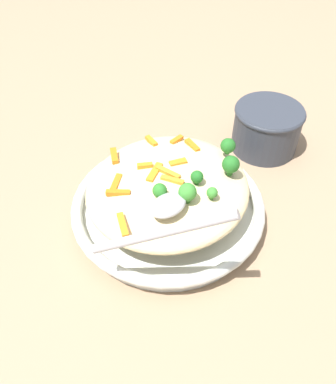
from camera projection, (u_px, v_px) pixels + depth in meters
name	position (u px, v px, depth m)	size (l,w,h in m)	color
ground_plane	(168.00, 217.00, 0.67)	(2.40, 2.40, 0.00)	#9E7F60
serving_bowl	(168.00, 208.00, 0.65)	(0.32, 0.32, 0.04)	silver
pasta_mound	(168.00, 188.00, 0.62)	(0.26, 0.25, 0.06)	beige
carrot_piece_0	(114.00, 156.00, 0.64)	(0.03, 0.01, 0.01)	orange
carrot_piece_1	(116.00, 182.00, 0.59)	(0.03, 0.01, 0.01)	orange
carrot_piece_2	(172.00, 180.00, 0.59)	(0.04, 0.01, 0.01)	orange
carrot_piece_3	(178.00, 162.00, 0.62)	(0.03, 0.01, 0.01)	orange
carrot_piece_4	(151.00, 141.00, 0.66)	(0.03, 0.01, 0.01)	orange
carrot_piece_5	(177.00, 140.00, 0.67)	(0.03, 0.01, 0.01)	orange
carrot_piece_6	(155.00, 172.00, 0.60)	(0.04, 0.01, 0.01)	orange
carrot_piece_7	(192.00, 145.00, 0.66)	(0.03, 0.01, 0.01)	orange
carrot_piece_8	(118.00, 193.00, 0.58)	(0.04, 0.01, 0.01)	orange
carrot_piece_9	(170.00, 171.00, 0.60)	(0.04, 0.01, 0.01)	orange
carrot_piece_10	(123.00, 225.00, 0.54)	(0.04, 0.01, 0.01)	orange
carrot_piece_11	(145.00, 166.00, 0.61)	(0.02, 0.01, 0.01)	orange
broccoli_floret_0	(197.00, 177.00, 0.58)	(0.02, 0.02, 0.02)	#205B1C
broccoli_floret_1	(231.00, 165.00, 0.60)	(0.03, 0.03, 0.03)	#205B1C
broccoli_floret_2	(187.00, 192.00, 0.55)	(0.03, 0.03, 0.03)	#377928
broccoli_floret_3	(228.00, 146.00, 0.64)	(0.02, 0.02, 0.03)	#205B1C
broccoli_floret_4	(212.00, 193.00, 0.56)	(0.02, 0.02, 0.02)	#377928
broccoli_floret_5	(160.00, 191.00, 0.56)	(0.02, 0.02, 0.03)	#296820
serving_spoon	(165.00, 215.00, 0.51)	(0.15, 0.14, 0.10)	#B7B7BC
companion_bowl	(267.00, 127.00, 0.77)	(0.13, 0.13, 0.09)	#333842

